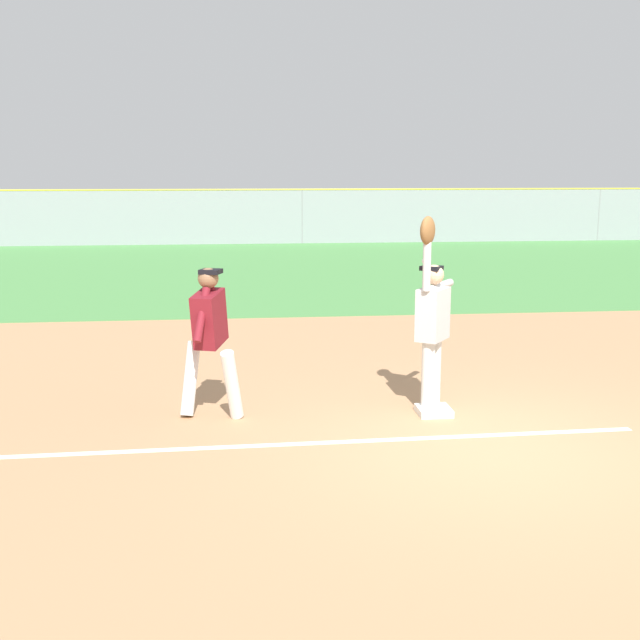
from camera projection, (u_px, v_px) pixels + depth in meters
name	position (u px, v px, depth m)	size (l,w,h in m)	color
ground_plane	(484.00, 447.00, 7.98)	(72.73, 72.73, 0.00)	tan
outfield_grass	(324.00, 268.00, 22.40)	(46.74, 14.98, 0.01)	#4C8C47
chalk_foul_line	(62.00, 454.00, 7.77)	(12.00, 0.10, 0.01)	white
first_base	(434.00, 411.00, 9.05)	(0.38, 0.38, 0.08)	white
fielder	(432.00, 317.00, 8.97)	(0.62, 0.79, 2.28)	silver
runner	(210.00, 332.00, 8.74)	(0.76, 0.82, 1.72)	white
baseball	(425.00, 261.00, 8.99)	(0.07, 0.07, 0.07)	white
outfield_fence	(302.00, 216.00, 29.52)	(46.82, 0.08, 2.06)	#93999E
parked_car_black	(126.00, 221.00, 32.46)	(4.48, 2.27, 1.25)	black
parked_car_red	(267.00, 219.00, 33.76)	(4.47, 2.26, 1.25)	#B21E1E
parked_car_tan	(412.00, 218.00, 34.47)	(4.56, 2.44, 1.25)	tan
parked_car_blue	(528.00, 217.00, 34.62)	(4.58, 2.48, 1.25)	#23389E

